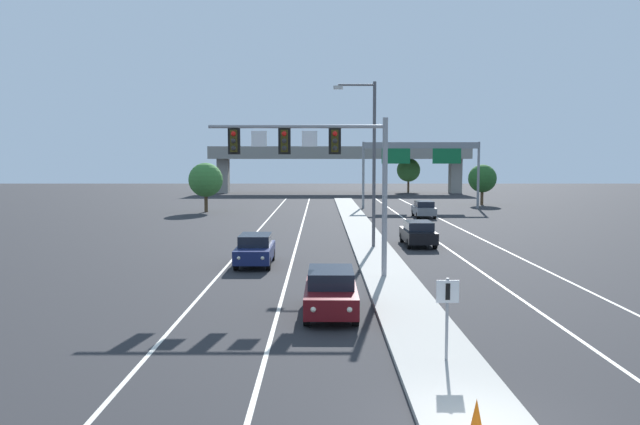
# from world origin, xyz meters

# --- Properties ---
(median_island) EXTENTS (2.40, 110.00, 0.15)m
(median_island) POSITION_xyz_m (0.00, 18.00, 0.07)
(median_island) COLOR #9E9B93
(median_island) RESTS_ON ground
(lane_stripe_oncoming_center) EXTENTS (0.14, 100.00, 0.01)m
(lane_stripe_oncoming_center) POSITION_xyz_m (-4.70, 25.00, 0.00)
(lane_stripe_oncoming_center) COLOR silver
(lane_stripe_oncoming_center) RESTS_ON ground
(lane_stripe_receding_center) EXTENTS (0.14, 100.00, 0.01)m
(lane_stripe_receding_center) POSITION_xyz_m (4.70, 25.00, 0.00)
(lane_stripe_receding_center) COLOR silver
(lane_stripe_receding_center) RESTS_ON ground
(edge_stripe_left) EXTENTS (0.14, 100.00, 0.01)m
(edge_stripe_left) POSITION_xyz_m (-8.00, 25.00, 0.00)
(edge_stripe_left) COLOR silver
(edge_stripe_left) RESTS_ON ground
(edge_stripe_right) EXTENTS (0.14, 100.00, 0.01)m
(edge_stripe_right) POSITION_xyz_m (8.00, 25.00, 0.00)
(edge_stripe_right) COLOR silver
(edge_stripe_right) RESTS_ON ground
(overhead_signal_mast) EXTENTS (8.08, 0.44, 7.20)m
(overhead_signal_mast) POSITION_xyz_m (-3.10, 15.86, 5.52)
(overhead_signal_mast) COLOR gray
(overhead_signal_mast) RESTS_ON median_island
(median_sign_post) EXTENTS (0.60, 0.10, 2.20)m
(median_sign_post) POSITION_xyz_m (0.16, 4.05, 1.59)
(median_sign_post) COLOR gray
(median_sign_post) RESTS_ON median_island
(street_lamp_median) EXTENTS (2.58, 0.28, 10.00)m
(street_lamp_median) POSITION_xyz_m (-0.13, 25.34, 5.79)
(street_lamp_median) COLOR #4C4C51
(street_lamp_median) RESTS_ON median_island
(car_oncoming_darkred) EXTENTS (1.86, 4.49, 1.58)m
(car_oncoming_darkred) POSITION_xyz_m (-2.81, 9.48, 0.82)
(car_oncoming_darkred) COLOR #5B0F14
(car_oncoming_darkred) RESTS_ON ground
(car_oncoming_navy) EXTENTS (1.84, 4.48, 1.58)m
(car_oncoming_navy) POSITION_xyz_m (-6.56, 19.63, 0.82)
(car_oncoming_navy) COLOR #141E4C
(car_oncoming_navy) RESTS_ON ground
(car_receding_black) EXTENTS (1.85, 4.48, 1.58)m
(car_receding_black) POSITION_xyz_m (3.06, 26.73, 0.82)
(car_receding_black) COLOR black
(car_receding_black) RESTS_ON ground
(car_receding_grey) EXTENTS (1.88, 4.49, 1.58)m
(car_receding_grey) POSITION_xyz_m (6.69, 45.87, 0.82)
(car_receding_grey) COLOR slate
(car_receding_grey) RESTS_ON ground
(traffic_cone_median_nose) EXTENTS (0.36, 0.36, 0.74)m
(traffic_cone_median_nose) POSITION_xyz_m (-0.19, -0.38, 0.51)
(traffic_cone_median_nose) COLOR black
(traffic_cone_median_nose) RESTS_ON median_island
(highway_sign_gantry) EXTENTS (13.28, 0.42, 7.50)m
(highway_sign_gantry) POSITION_xyz_m (8.20, 56.93, 6.16)
(highway_sign_gantry) COLOR gray
(highway_sign_gantry) RESTS_ON ground
(overpass_bridge) EXTENTS (42.40, 6.40, 7.65)m
(overpass_bridge) POSITION_xyz_m (0.00, 88.76, 5.78)
(overpass_bridge) COLOR gray
(overpass_bridge) RESTS_ON ground
(tree_far_left_c) EXTENTS (3.58, 3.58, 5.17)m
(tree_far_left_c) POSITION_xyz_m (-15.16, 51.90, 3.37)
(tree_far_left_c) COLOR #4C3823
(tree_far_left_c) RESTS_ON ground
(tree_far_right_c) EXTENTS (3.41, 3.41, 4.93)m
(tree_far_right_c) POSITION_xyz_m (16.57, 62.24, 3.21)
(tree_far_right_c) COLOR #4C3823
(tree_far_right_c) RESTS_ON ground
(tree_far_right_b) EXTENTS (4.00, 4.00, 5.78)m
(tree_far_right_b) POSITION_xyz_m (11.88, 91.82, 3.77)
(tree_far_right_b) COLOR #4C3823
(tree_far_right_b) RESTS_ON ground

